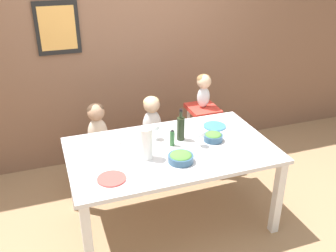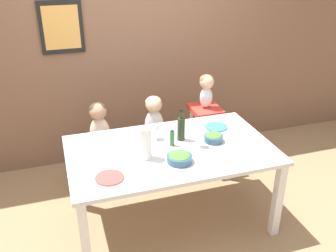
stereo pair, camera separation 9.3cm
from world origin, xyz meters
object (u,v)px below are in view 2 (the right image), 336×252
at_px(paper_towel_roll, 145,143).
at_px(dinner_plate_front_left, 110,178).
at_px(chair_far_center, 154,145).
at_px(salad_bowl_small, 214,137).
at_px(wine_glass_near, 200,135).
at_px(salad_bowl_large, 180,157).
at_px(dinner_plate_back_left, 109,141).
at_px(person_child_left, 99,123).
at_px(person_baby_right, 206,87).
at_px(person_child_center, 154,115).
at_px(wine_bottle, 181,128).
at_px(wine_glass_far, 155,128).
at_px(chair_right_highchair, 205,122).
at_px(chair_far_left, 102,153).
at_px(dinner_plate_back_right, 216,127).

relative_size(paper_towel_roll, dinner_plate_front_left, 1.25).
xyz_separation_m(chair_far_center, salad_bowl_small, (0.34, -0.77, 0.42)).
xyz_separation_m(wine_glass_near, salad_bowl_large, (-0.25, -0.19, -0.07)).
bearing_deg(dinner_plate_back_left, wine_glass_near, -24.29).
bearing_deg(person_child_left, person_baby_right, 0.02).
distance_m(salad_bowl_large, salad_bowl_small, 0.47).
relative_size(person_child_center, salad_bowl_small, 2.84).
xyz_separation_m(person_child_center, wine_bottle, (0.07, -0.65, 0.15)).
xyz_separation_m(person_child_center, wine_glass_far, (-0.15, -0.57, 0.14)).
distance_m(person_child_left, salad_bowl_small, 1.20).
xyz_separation_m(wine_bottle, wine_glass_near, (0.11, -0.17, -0.01)).
height_order(chair_far_center, person_child_left, person_child_left).
xyz_separation_m(chair_right_highchair, salad_bowl_small, (-0.25, -0.77, 0.23)).
height_order(chair_far_center, paper_towel_roll, paper_towel_roll).
bearing_deg(person_baby_right, salad_bowl_small, -108.02).
bearing_deg(chair_far_center, wine_bottle, -83.96).
bearing_deg(salad_bowl_small, person_baby_right, 71.98).
height_order(chair_far_left, person_child_center, person_child_center).
bearing_deg(person_child_center, wine_glass_near, -77.59).
bearing_deg(paper_towel_roll, wine_glass_near, 4.32).
bearing_deg(person_child_center, dinner_plate_back_left, -138.49).
xyz_separation_m(chair_far_center, person_child_center, (0.00, 0.00, 0.35)).
distance_m(person_child_left, dinner_plate_back_right, 1.17).
bearing_deg(wine_bottle, person_baby_right, 51.58).
bearing_deg(chair_right_highchair, person_child_left, 179.91).
bearing_deg(dinner_plate_back_left, salad_bowl_small, -17.55).
bearing_deg(dinner_plate_back_left, wine_bottle, -14.49).
height_order(person_baby_right, dinner_plate_back_right, person_baby_right).
height_order(salad_bowl_small, dinner_plate_front_left, salad_bowl_small).
relative_size(paper_towel_roll, salad_bowl_large, 1.31).
bearing_deg(paper_towel_roll, person_child_left, 106.83).
relative_size(person_child_center, dinner_plate_front_left, 2.23).
bearing_deg(person_baby_right, wine_glass_far, -142.04).
bearing_deg(person_child_center, paper_towel_roll, -110.18).
distance_m(chair_right_highchair, person_child_center, 0.61).
relative_size(person_child_left, paper_towel_roll, 1.77).
height_order(salad_bowl_large, dinner_plate_back_left, salad_bowl_large).
height_order(person_child_left, person_baby_right, person_baby_right).
distance_m(salad_bowl_large, dinner_plate_back_right, 0.73).
bearing_deg(person_child_left, chair_right_highchair, -0.09).
height_order(wine_glass_far, salad_bowl_large, wine_glass_far).
height_order(person_child_center, dinner_plate_back_left, person_child_center).
xyz_separation_m(wine_glass_near, dinner_plate_back_left, (-0.74, 0.33, -0.10)).
bearing_deg(chair_far_center, person_child_left, 179.82).
height_order(person_child_left, dinner_plate_back_right, person_child_left).
xyz_separation_m(chair_right_highchair, dinner_plate_front_left, (-1.24, -1.07, 0.20)).
bearing_deg(wine_glass_near, chair_right_highchair, 63.73).
bearing_deg(dinner_plate_front_left, wine_glass_near, 16.69).
relative_size(chair_far_left, person_child_left, 0.94).
relative_size(chair_right_highchair, salad_bowl_small, 4.38).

